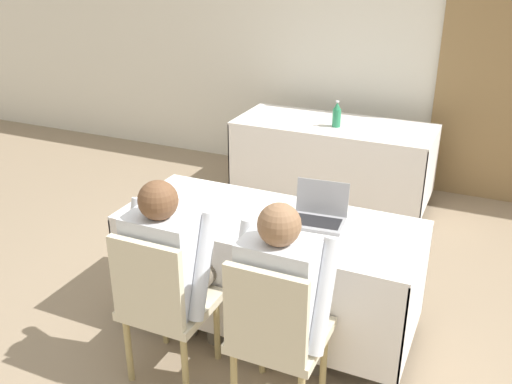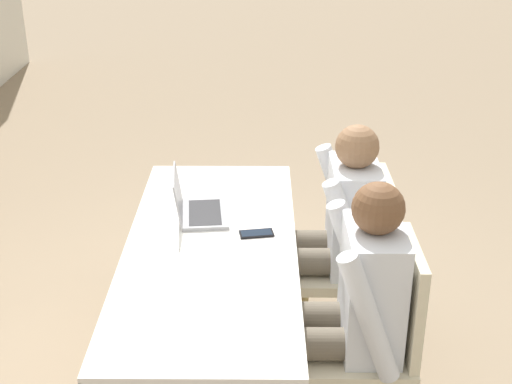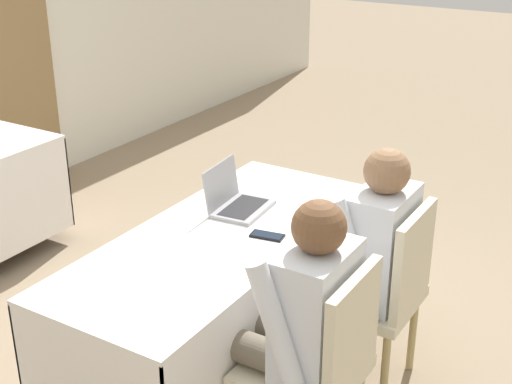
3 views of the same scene
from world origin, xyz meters
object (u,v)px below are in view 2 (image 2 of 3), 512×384
object	(u,v)px
laptop	(197,208)
person_checkered_shirt	(351,301)
person_white_shirt	(336,227)
chair_near_left	(375,335)
cell_phone	(256,234)
chair_near_right	(356,256)

from	to	relation	value
laptop	person_checkered_shirt	size ratio (longest dim) A/B	0.28
laptop	person_white_shirt	bearing A→B (deg)	-91.22
chair_near_left	cell_phone	bearing A→B (deg)	-130.66
chair_near_left	chair_near_right	world-z (taller)	same
person_white_shirt	cell_phone	bearing A→B (deg)	-59.28
laptop	person_checkered_shirt	distance (m)	0.88
chair_near_left	person_checkered_shirt	distance (m)	0.19
chair_near_left	person_white_shirt	distance (m)	0.66
laptop	chair_near_left	world-z (taller)	laptop
person_checkered_shirt	person_white_shirt	size ratio (longest dim) A/B	1.00
chair_near_right	cell_phone	bearing A→B (deg)	-65.03
laptop	chair_near_right	distance (m)	0.80
chair_near_left	person_white_shirt	bearing A→B (deg)	-170.73
chair_near_right	person_white_shirt	size ratio (longest dim) A/B	0.78
laptop	cell_phone	xyz separation A→B (m)	(-0.18, -0.28, -0.04)
cell_phone	person_checkered_shirt	xyz separation A→B (m)	(-0.41, -0.38, -0.08)
person_checkered_shirt	person_white_shirt	bearing A→B (deg)	-180.00
laptop	chair_near_left	bearing A→B (deg)	-133.26
cell_phone	person_checkered_shirt	bearing A→B (deg)	-147.15
person_white_shirt	person_checkered_shirt	bearing A→B (deg)	0.00
chair_near_right	chair_near_left	bearing A→B (deg)	0.00
cell_phone	chair_near_right	distance (m)	0.58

